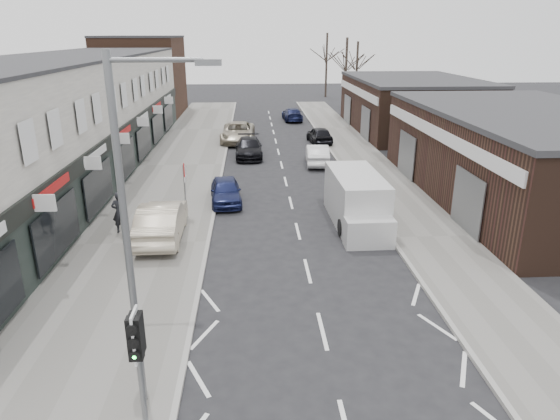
{
  "coord_description": "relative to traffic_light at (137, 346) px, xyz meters",
  "views": [
    {
      "loc": [
        -2.01,
        -10.75,
        8.39
      ],
      "look_at": [
        -1.06,
        5.56,
        2.6
      ],
      "focal_mm": 32.0,
      "sensor_mm": 36.0,
      "label": 1
    }
  ],
  "objects": [
    {
      "name": "pavement_right",
      "position": [
        10.15,
        24.02,
        -2.35
      ],
      "size": [
        3.5,
        64.0,
        0.12
      ],
      "primitive_type": "cube",
      "color": "slate",
      "rests_on": "ground"
    },
    {
      "name": "parked_car_left_b",
      "position": [
        2.2,
        26.47,
        -1.74
      ],
      "size": [
        1.94,
        4.66,
        1.34
      ],
      "primitive_type": "imported",
      "rotation": [
        0.0,
        0.0,
        0.01
      ],
      "color": "black",
      "rests_on": "ground"
    },
    {
      "name": "brick_block_far",
      "position": [
        -9.1,
        47.02,
        1.59
      ],
      "size": [
        8.0,
        10.0,
        8.0
      ],
      "primitive_type": "cube",
      "color": "#43291D",
      "rests_on": "ground"
    },
    {
      "name": "right_unit_far",
      "position": [
        16.9,
        36.02,
        -0.16
      ],
      "size": [
        10.0,
        16.0,
        4.5
      ],
      "primitive_type": "cube",
      "color": "#342117",
      "rests_on": "ground"
    },
    {
      "name": "parked_car_right_b",
      "position": [
        7.9,
        30.98,
        -1.74
      ],
      "size": [
        1.91,
        4.06,
        1.34
      ],
      "primitive_type": "imported",
      "rotation": [
        0.0,
        0.0,
        3.22
      ],
      "color": "black",
      "rests_on": "ground"
    },
    {
      "name": "tree_far_a",
      "position": [
        13.4,
        50.02,
        -2.41
      ],
      "size": [
        3.6,
        3.6,
        8.0
      ],
      "primitive_type": null,
      "color": "#382D26",
      "rests_on": "ground"
    },
    {
      "name": "pavement_left",
      "position": [
        -2.35,
        24.02,
        -2.35
      ],
      "size": [
        5.5,
        64.0,
        0.12
      ],
      "primitive_type": "cube",
      "color": "slate",
      "rests_on": "ground"
    },
    {
      "name": "parked_car_left_a",
      "position": [
        1.0,
        16.21,
        -1.76
      ],
      "size": [
        1.86,
        3.95,
        1.31
      ],
      "primitive_type": "imported",
      "rotation": [
        0.0,
        0.0,
        0.08
      ],
      "color": "#161D47",
      "rests_on": "ground"
    },
    {
      "name": "parked_car_right_a",
      "position": [
        6.83,
        24.1,
        -1.74
      ],
      "size": [
        1.73,
        4.21,
        1.36
      ],
      "primitive_type": "imported",
      "rotation": [
        0.0,
        0.0,
        3.07
      ],
      "color": "silver",
      "rests_on": "ground"
    },
    {
      "name": "warning_sign",
      "position": [
        -0.76,
        14.02,
        -0.21
      ],
      "size": [
        0.12,
        0.8,
        2.7
      ],
      "color": "slate",
      "rests_on": "pavement_left"
    },
    {
      "name": "pedestrian",
      "position": [
        -3.39,
        12.04,
        -1.36
      ],
      "size": [
        0.73,
        0.52,
        1.87
      ],
      "primitive_type": "imported",
      "rotation": [
        0.0,
        0.0,
        3.25
      ],
      "color": "black",
      "rests_on": "pavement_left"
    },
    {
      "name": "right_unit_near",
      "position": [
        16.9,
        16.02,
        -0.16
      ],
      "size": [
        10.0,
        18.0,
        4.5
      ],
      "primitive_type": "cube",
      "color": "#342117",
      "rests_on": "ground"
    },
    {
      "name": "shop_terrace_left",
      "position": [
        -9.1,
        21.52,
        1.14
      ],
      "size": [
        8.0,
        41.0,
        7.1
      ],
      "primitive_type": "cube",
      "color": "silver",
      "rests_on": "ground"
    },
    {
      "name": "tree_far_c",
      "position": [
        12.9,
        62.02,
        -2.41
      ],
      "size": [
        3.6,
        3.6,
        8.5
      ],
      "primitive_type": null,
      "color": "#382D26",
      "rests_on": "ground"
    },
    {
      "name": "white_van",
      "position": [
        7.2,
        12.89,
        -1.32
      ],
      "size": [
        2.19,
        5.99,
        2.32
      ],
      "rotation": [
        0.0,
        0.0,
        0.02
      ],
      "color": "silver",
      "rests_on": "ground"
    },
    {
      "name": "street_lamp",
      "position": [
        -0.13,
        1.22,
        2.2
      ],
      "size": [
        2.23,
        0.22,
        8.0
      ],
      "color": "slate",
      "rests_on": "pavement_left"
    },
    {
      "name": "sedan_on_pavement",
      "position": [
        -1.47,
        11.28,
        -1.49
      ],
      "size": [
        1.79,
        4.89,
        1.6
      ],
      "primitive_type": "imported",
      "rotation": [
        0.0,
        0.0,
        3.16
      ],
      "color": "#BFB198",
      "rests_on": "pavement_left"
    },
    {
      "name": "tree_far_b",
      "position": [
        15.9,
        56.02,
        -2.41
      ],
      "size": [
        3.6,
        3.6,
        7.5
      ],
      "primitive_type": null,
      "color": "#382D26",
      "rests_on": "ground"
    },
    {
      "name": "parked_car_right_c",
      "position": [
        6.6,
        42.19,
        -1.77
      ],
      "size": [
        2.02,
        4.52,
        1.29
      ],
      "primitive_type": "imported",
      "rotation": [
        0.0,
        0.0,
        3.19
      ],
      "color": "#121739",
      "rests_on": "ground"
    },
    {
      "name": "traffic_light",
      "position": [
        0.0,
        0.0,
        0.0
      ],
      "size": [
        0.28,
        0.6,
        3.1
      ],
      "color": "slate",
      "rests_on": "pavement_left"
    },
    {
      "name": "parked_car_left_c",
      "position": [
        1.31,
        31.87,
        -1.63
      ],
      "size": [
        2.83,
        5.74,
        1.57
      ],
      "primitive_type": "imported",
      "rotation": [
        0.0,
        0.0,
        -0.04
      ],
      "color": "#A39882",
      "rests_on": "ground"
    },
    {
      "name": "ground",
      "position": [
        4.4,
        2.02,
        -2.41
      ],
      "size": [
        160.0,
        160.0,
        0.0
      ],
      "primitive_type": "plane",
      "color": "black",
      "rests_on": "ground"
    }
  ]
}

